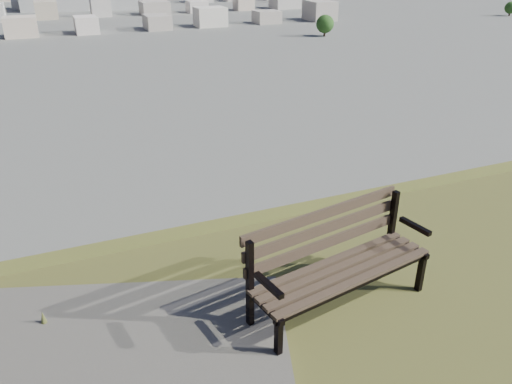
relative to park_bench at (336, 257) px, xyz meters
name	(u,v)px	position (x,y,z in m)	size (l,w,h in m)	color
park_bench	(336,257)	(0.00, 0.00, 0.00)	(1.81, 0.87, 0.91)	#483529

